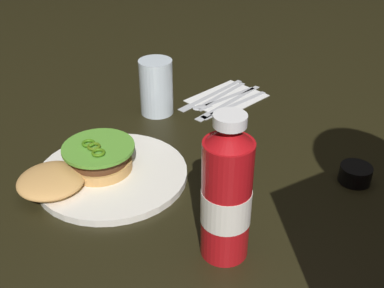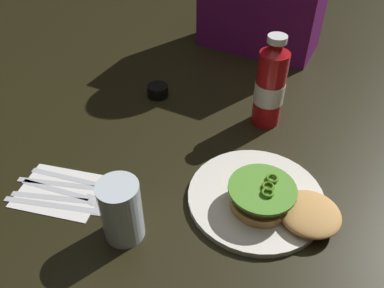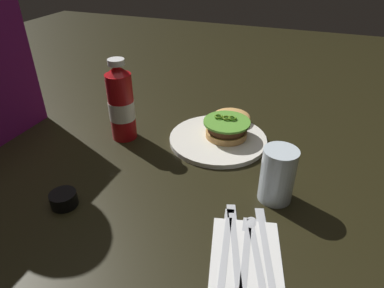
{
  "view_description": "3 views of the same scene",
  "coord_description": "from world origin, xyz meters",
  "px_view_note": "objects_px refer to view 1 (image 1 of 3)",
  "views": [
    {
      "loc": [
        0.36,
        0.57,
        0.48
      ],
      "look_at": [
        -0.0,
        -0.05,
        0.04
      ],
      "focal_mm": 44.1,
      "sensor_mm": 36.0,
      "label": 1
    },
    {
      "loc": [
        0.26,
        -0.57,
        0.56
      ],
      "look_at": [
        -0.02,
        -0.04,
        0.05
      ],
      "focal_mm": 35.93,
      "sensor_mm": 36.0,
      "label": 2
    },
    {
      "loc": [
        -0.61,
        -0.29,
        0.48
      ],
      "look_at": [
        0.0,
        -0.06,
        0.07
      ],
      "focal_mm": 31.62,
      "sensor_mm": 36.0,
      "label": 3
    }
  ],
  "objects_px": {
    "butter_knife": "(226,103)",
    "table_knife": "(231,105)",
    "ketchup_bottle": "(226,195)",
    "burger_sandwich": "(82,166)",
    "napkin": "(227,98)",
    "fork_utensil": "(221,99)",
    "dinner_plate": "(112,174)",
    "spoon_utensil": "(214,98)",
    "condiment_cup": "(355,174)",
    "water_glass": "(156,87)",
    "steak_knife": "(208,95)"
  },
  "relations": [
    {
      "from": "butter_knife",
      "to": "table_knife",
      "type": "bearing_deg",
      "value": 111.96
    },
    {
      "from": "ketchup_bottle",
      "to": "burger_sandwich",
      "type": "bearing_deg",
      "value": -66.62
    },
    {
      "from": "napkin",
      "to": "fork_utensil",
      "type": "distance_m",
      "value": 0.02
    },
    {
      "from": "dinner_plate",
      "to": "table_knife",
      "type": "distance_m",
      "value": 0.35
    },
    {
      "from": "burger_sandwich",
      "to": "spoon_utensil",
      "type": "bearing_deg",
      "value": -157.63
    },
    {
      "from": "burger_sandwich",
      "to": "condiment_cup",
      "type": "distance_m",
      "value": 0.47
    },
    {
      "from": "water_glass",
      "to": "condiment_cup",
      "type": "height_order",
      "value": "water_glass"
    },
    {
      "from": "water_glass",
      "to": "spoon_utensil",
      "type": "bearing_deg",
      "value": 174.09
    },
    {
      "from": "condiment_cup",
      "to": "spoon_utensil",
      "type": "bearing_deg",
      "value": -84.52
    },
    {
      "from": "ketchup_bottle",
      "to": "spoon_utensil",
      "type": "bearing_deg",
      "value": -121.23
    },
    {
      "from": "spoon_utensil",
      "to": "fork_utensil",
      "type": "relative_size",
      "value": 1.01
    },
    {
      "from": "fork_utensil",
      "to": "dinner_plate",
      "type": "bearing_deg",
      "value": 24.94
    },
    {
      "from": "ketchup_bottle",
      "to": "condiment_cup",
      "type": "xyz_separation_m",
      "value": [
        -0.29,
        -0.02,
        -0.08
      ]
    },
    {
      "from": "steak_knife",
      "to": "table_knife",
      "type": "xyz_separation_m",
      "value": [
        -0.02,
        0.07,
        0.0
      ]
    },
    {
      "from": "spoon_utensil",
      "to": "burger_sandwich",
      "type": "bearing_deg",
      "value": 22.37
    },
    {
      "from": "water_glass",
      "to": "fork_utensil",
      "type": "relative_size",
      "value": 0.68
    },
    {
      "from": "spoon_utensil",
      "to": "butter_knife",
      "type": "relative_size",
      "value": 0.82
    },
    {
      "from": "condiment_cup",
      "to": "spoon_utensil",
      "type": "xyz_separation_m",
      "value": [
        0.04,
        -0.39,
        -0.01
      ]
    },
    {
      "from": "condiment_cup",
      "to": "steak_knife",
      "type": "distance_m",
      "value": 0.41
    },
    {
      "from": "spoon_utensil",
      "to": "fork_utensil",
      "type": "distance_m",
      "value": 0.02
    },
    {
      "from": "spoon_utensil",
      "to": "butter_knife",
      "type": "height_order",
      "value": "same"
    },
    {
      "from": "dinner_plate",
      "to": "ketchup_bottle",
      "type": "relative_size",
      "value": 1.19
    },
    {
      "from": "steak_knife",
      "to": "fork_utensil",
      "type": "relative_size",
      "value": 1.19
    },
    {
      "from": "spoon_utensil",
      "to": "table_knife",
      "type": "relative_size",
      "value": 0.91
    },
    {
      "from": "water_glass",
      "to": "fork_utensil",
      "type": "height_order",
      "value": "water_glass"
    },
    {
      "from": "water_glass",
      "to": "napkin",
      "type": "relative_size",
      "value": 0.73
    },
    {
      "from": "condiment_cup",
      "to": "napkin",
      "type": "relative_size",
      "value": 0.33
    },
    {
      "from": "spoon_utensil",
      "to": "fork_utensil",
      "type": "xyz_separation_m",
      "value": [
        -0.01,
        0.01,
        0.0
      ]
    },
    {
      "from": "dinner_plate",
      "to": "burger_sandwich",
      "type": "relative_size",
      "value": 1.26
    },
    {
      "from": "napkin",
      "to": "table_knife",
      "type": "xyz_separation_m",
      "value": [
        0.02,
        0.04,
        0.0
      ]
    },
    {
      "from": "fork_utensil",
      "to": "butter_knife",
      "type": "bearing_deg",
      "value": 80.95
    },
    {
      "from": "dinner_plate",
      "to": "water_glass",
      "type": "height_order",
      "value": "water_glass"
    },
    {
      "from": "spoon_utensil",
      "to": "table_knife",
      "type": "distance_m",
      "value": 0.05
    },
    {
      "from": "butter_knife",
      "to": "burger_sandwich",
      "type": "bearing_deg",
      "value": 17.14
    },
    {
      "from": "table_knife",
      "to": "condiment_cup",
      "type": "bearing_deg",
      "value": 93.7
    },
    {
      "from": "butter_knife",
      "to": "table_knife",
      "type": "relative_size",
      "value": 1.11
    },
    {
      "from": "dinner_plate",
      "to": "butter_knife",
      "type": "relative_size",
      "value": 1.2
    },
    {
      "from": "dinner_plate",
      "to": "ketchup_bottle",
      "type": "bearing_deg",
      "value": 105.09
    },
    {
      "from": "water_glass",
      "to": "butter_knife",
      "type": "bearing_deg",
      "value": 161.72
    },
    {
      "from": "steak_knife",
      "to": "napkin",
      "type": "bearing_deg",
      "value": 141.37
    },
    {
      "from": "table_knife",
      "to": "spoon_utensil",
      "type": "bearing_deg",
      "value": -72.44
    },
    {
      "from": "condiment_cup",
      "to": "burger_sandwich",
      "type": "bearing_deg",
      "value": -30.75
    },
    {
      "from": "ketchup_bottle",
      "to": "fork_utensil",
      "type": "height_order",
      "value": "ketchup_bottle"
    },
    {
      "from": "steak_knife",
      "to": "table_knife",
      "type": "bearing_deg",
      "value": 104.87
    },
    {
      "from": "burger_sandwich",
      "to": "napkin",
      "type": "relative_size",
      "value": 1.26
    },
    {
      "from": "steak_knife",
      "to": "butter_knife",
      "type": "distance_m",
      "value": 0.06
    },
    {
      "from": "table_knife",
      "to": "burger_sandwich",
      "type": "bearing_deg",
      "value": 15.0
    },
    {
      "from": "water_glass",
      "to": "burger_sandwich",
      "type": "bearing_deg",
      "value": 35.97
    },
    {
      "from": "table_knife",
      "to": "water_glass",
      "type": "bearing_deg",
      "value": -22.17
    },
    {
      "from": "napkin",
      "to": "burger_sandwich",
      "type": "bearing_deg",
      "value": 19.72
    }
  ]
}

